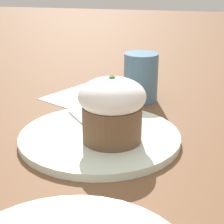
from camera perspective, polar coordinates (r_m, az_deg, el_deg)
ground_plane at (r=0.59m, az=-1.87°, el=-4.31°), size 4.00×4.00×0.00m
dessert_plate at (r=0.59m, az=-1.87°, el=-3.80°), size 0.25×0.25×0.01m
carrot_cake at (r=0.55m, az=0.00°, el=0.58°), size 0.10×0.10×0.10m
spoon at (r=0.60m, az=-3.33°, el=-2.38°), size 0.11×0.10×0.01m
coffee_cup at (r=0.76m, az=4.43°, el=5.33°), size 0.10×0.07×0.10m
paper_napkin at (r=0.80m, az=-4.48°, el=2.42°), size 0.18×0.17×0.00m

